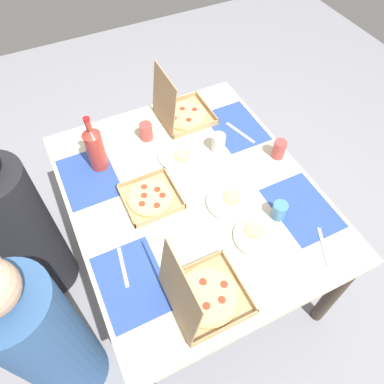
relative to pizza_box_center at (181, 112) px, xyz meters
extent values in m
plane|color=gray|center=(-0.51, 0.18, -0.81)|extent=(6.00, 6.00, 0.00)
cylinder|color=#3F3328|center=(-1.14, -0.34, -0.45)|extent=(0.07, 0.07, 0.73)
cylinder|color=#3F3328|center=(0.13, -0.34, -0.45)|extent=(0.07, 0.07, 0.73)
cylinder|color=#3F3328|center=(0.13, 0.70, -0.45)|extent=(0.07, 0.07, 0.73)
cube|color=beige|center=(-0.51, 0.18, -0.06)|extent=(1.39, 1.16, 0.03)
cube|color=#2D4C9E|center=(-0.82, -0.25, -0.05)|extent=(0.36, 0.26, 0.00)
cube|color=#2D4C9E|center=(-0.20, -0.25, -0.05)|extent=(0.36, 0.26, 0.00)
cube|color=#2D4C9E|center=(-0.82, 0.61, -0.05)|extent=(0.36, 0.26, 0.00)
cube|color=#2D4C9E|center=(-0.20, 0.61, -0.05)|extent=(0.36, 0.26, 0.00)
cube|color=tan|center=(0.00, -0.03, -0.05)|extent=(0.28, 0.28, 0.01)
cube|color=tan|center=(-0.14, -0.03, -0.03)|extent=(0.01, 0.28, 0.03)
cube|color=tan|center=(0.14, -0.03, -0.03)|extent=(0.01, 0.28, 0.03)
cube|color=tan|center=(0.00, -0.17, -0.03)|extent=(0.28, 0.01, 0.03)
cube|color=tan|center=(0.00, 0.11, -0.03)|extent=(0.28, 0.01, 0.03)
cylinder|color=#E0B76B|center=(0.00, -0.03, -0.04)|extent=(0.25, 0.25, 0.01)
cylinder|color=#EFD67F|center=(0.00, -0.03, -0.03)|extent=(0.23, 0.23, 0.00)
cylinder|color=red|center=(0.05, -0.03, -0.03)|extent=(0.03, 0.03, 0.00)
cylinder|color=red|center=(-0.01, 0.05, -0.03)|extent=(0.03, 0.03, 0.00)
cylinder|color=red|center=(-0.05, -0.02, -0.03)|extent=(0.03, 0.03, 0.00)
cylinder|color=red|center=(0.01, -0.09, -0.03)|extent=(0.03, 0.03, 0.00)
cube|color=tan|center=(0.00, 0.10, 0.13)|extent=(0.28, 0.04, 0.28)
cube|color=tan|center=(-0.46, 0.37, -0.05)|extent=(0.26, 0.26, 0.01)
cube|color=tan|center=(-0.59, 0.37, -0.03)|extent=(0.01, 0.26, 0.03)
cube|color=tan|center=(-0.33, 0.37, -0.03)|extent=(0.01, 0.26, 0.03)
cube|color=tan|center=(-0.46, 0.25, -0.03)|extent=(0.26, 0.01, 0.03)
cube|color=tan|center=(-0.46, 0.50, -0.03)|extent=(0.26, 0.01, 0.03)
cylinder|color=#E0B76B|center=(-0.46, 0.37, -0.04)|extent=(0.23, 0.23, 0.01)
cylinder|color=#EFD67F|center=(-0.46, 0.37, -0.03)|extent=(0.20, 0.20, 0.00)
cylinder|color=red|center=(-0.39, 0.38, -0.03)|extent=(0.03, 0.03, 0.00)
cylinder|color=red|center=(-0.44, 0.40, -0.03)|extent=(0.03, 0.03, 0.00)
cylinder|color=red|center=(-0.48, 0.43, -0.03)|extent=(0.03, 0.03, 0.00)
cylinder|color=red|center=(-0.52, 0.37, -0.03)|extent=(0.03, 0.03, 0.00)
cylinder|color=red|center=(-0.48, 0.32, -0.03)|extent=(0.03, 0.03, 0.00)
cylinder|color=red|center=(-0.44, 0.33, -0.03)|extent=(0.03, 0.03, 0.00)
cube|color=tan|center=(-1.01, 0.35, -0.05)|extent=(0.29, 0.29, 0.01)
cube|color=tan|center=(-1.16, 0.35, -0.03)|extent=(0.01, 0.29, 0.03)
cube|color=tan|center=(-0.87, 0.35, -0.03)|extent=(0.01, 0.29, 0.03)
cube|color=tan|center=(-1.01, 0.21, -0.03)|extent=(0.29, 0.01, 0.03)
cube|color=tan|center=(-1.01, 0.50, -0.03)|extent=(0.29, 0.01, 0.03)
cylinder|color=#E0B76B|center=(-1.01, 0.35, -0.04)|extent=(0.26, 0.26, 0.01)
cylinder|color=#EFD67F|center=(-1.01, 0.35, -0.03)|extent=(0.23, 0.23, 0.00)
cylinder|color=red|center=(-0.96, 0.34, -0.03)|extent=(0.03, 0.03, 0.00)
cylinder|color=red|center=(-0.99, 0.41, -0.03)|extent=(0.03, 0.03, 0.00)
cylinder|color=red|center=(-1.05, 0.38, -0.03)|extent=(0.03, 0.03, 0.00)
cylinder|color=red|center=(-1.06, 0.31, -0.03)|extent=(0.03, 0.03, 0.00)
cylinder|color=red|center=(-1.00, 0.27, -0.03)|extent=(0.03, 0.03, 0.00)
cube|color=tan|center=(-1.01, 0.48, 0.13)|extent=(0.29, 0.05, 0.29)
cylinder|color=white|center=(-0.64, 0.05, -0.04)|extent=(0.21, 0.21, 0.01)
cylinder|color=white|center=(-0.64, 0.05, -0.04)|extent=(0.21, 0.21, 0.01)
cylinder|color=#E0B76B|center=(-0.63, 0.02, -0.03)|extent=(0.09, 0.09, 0.01)
cylinder|color=#EFD67F|center=(-0.63, 0.02, -0.02)|extent=(0.07, 0.07, 0.00)
cylinder|color=white|center=(-0.27, 0.14, -0.04)|extent=(0.20, 0.20, 0.01)
cylinder|color=white|center=(-0.27, 0.14, -0.04)|extent=(0.21, 0.21, 0.01)
cylinder|color=#E0B76B|center=(-0.29, 0.12, -0.03)|extent=(0.09, 0.09, 0.01)
cylinder|color=#EFD67F|center=(-0.29, 0.12, -0.02)|extent=(0.07, 0.07, 0.00)
cylinder|color=white|center=(-0.86, 0.03, -0.04)|extent=(0.20, 0.20, 0.01)
cylinder|color=white|center=(-0.86, 0.03, -0.04)|extent=(0.21, 0.21, 0.01)
cylinder|color=#E0B76B|center=(-0.84, 0.03, -0.03)|extent=(0.09, 0.09, 0.01)
cylinder|color=#EFD67F|center=(-0.84, 0.03, -0.02)|extent=(0.07, 0.07, 0.00)
cylinder|color=#B2382D|center=(-0.15, 0.53, 0.06)|extent=(0.09, 0.09, 0.22)
cone|color=#B2382D|center=(-0.15, 0.53, 0.19)|extent=(0.09, 0.09, 0.04)
cylinder|color=#B2382D|center=(-0.15, 0.53, 0.23)|extent=(0.03, 0.03, 0.06)
cylinder|color=red|center=(-0.15, 0.53, 0.27)|extent=(0.03, 0.03, 0.01)
cylinder|color=teal|center=(-0.81, -0.12, 0.00)|extent=(0.07, 0.07, 0.09)
cylinder|color=#BF4742|center=(-0.06, 0.24, 0.00)|extent=(0.07, 0.07, 0.10)
cylinder|color=#BF4742|center=(-0.49, -0.33, 0.00)|extent=(0.07, 0.07, 0.10)
cylinder|color=silver|center=(-0.31, -0.07, 0.00)|extent=(0.07, 0.07, 0.10)
cube|color=#B7B7BC|center=(-0.25, -0.25, -0.05)|extent=(0.21, 0.08, 0.00)
cube|color=#B7B7BC|center=(-0.74, 0.61, -0.05)|extent=(0.19, 0.04, 0.00)
cube|color=#B7B7BC|center=(-1.03, -0.21, -0.05)|extent=(0.18, 0.09, 0.00)
cube|color=#B7B7BC|center=(-0.61, -0.20, -0.05)|extent=(0.05, 0.21, 0.00)
cylinder|color=#33598C|center=(-0.82, 1.02, -0.30)|extent=(0.32, 0.32, 1.03)
cylinder|color=black|center=(-0.20, 1.02, -0.32)|extent=(0.32, 0.32, 0.99)
camera|label=1|loc=(-1.48, 0.65, 1.38)|focal=34.28mm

